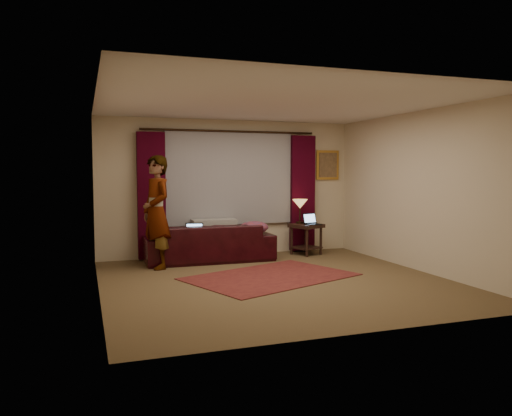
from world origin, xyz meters
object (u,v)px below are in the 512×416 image
(end_table, at_px, (306,239))
(tiffany_lamp, at_px, (300,211))
(sofa, at_px, (209,235))
(laptop_table, at_px, (313,219))
(person, at_px, (156,212))
(laptop_sofa, at_px, (195,230))

(end_table, xyz_separation_m, tiffany_lamp, (-0.08, 0.12, 0.54))
(sofa, relative_size, laptop_table, 7.16)
(sofa, height_order, person, person)
(laptop_sofa, distance_m, laptop_table, 2.31)
(laptop_sofa, bearing_deg, tiffany_lamp, 15.86)
(tiffany_lamp, relative_size, laptop_table, 1.48)
(laptop_table, height_order, person, person)
(sofa, relative_size, end_table, 3.83)
(sofa, xyz_separation_m, laptop_sofa, (-0.29, -0.10, 0.12))
(end_table, relative_size, tiffany_lamp, 1.26)
(sofa, xyz_separation_m, person, (-0.99, -0.38, 0.48))
(end_table, distance_m, person, 3.04)
(end_table, height_order, tiffany_lamp, tiffany_lamp)
(laptop_sofa, xyz_separation_m, person, (-0.70, -0.28, 0.37))
(end_table, height_order, laptop_table, laptop_table)
(sofa, height_order, laptop_table, sofa)
(laptop_sofa, distance_m, tiffany_lamp, 2.18)
(sofa, height_order, laptop_sofa, sofa)
(laptop_table, bearing_deg, end_table, 103.77)
(tiffany_lamp, height_order, person, person)
(sofa, xyz_separation_m, laptop_table, (2.02, -0.10, 0.24))
(end_table, bearing_deg, sofa, -178.60)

